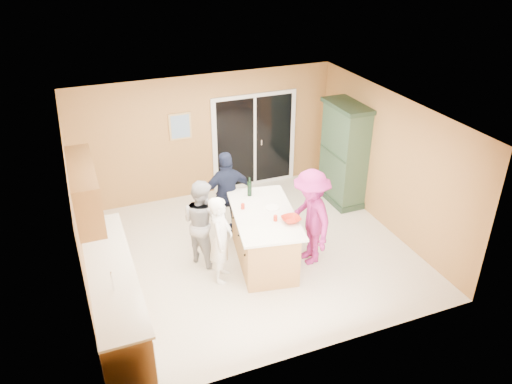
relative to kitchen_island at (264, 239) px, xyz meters
name	(u,v)px	position (x,y,z in m)	size (l,w,h in m)	color
floor	(250,252)	(-0.13, 0.31, -0.45)	(5.50, 5.50, 0.00)	beige
ceiling	(249,114)	(-0.13, 0.31, 2.15)	(5.50, 5.00, 0.10)	white
wall_back	(207,136)	(-0.13, 2.81, 0.85)	(5.50, 0.10, 2.60)	tan
wall_front	(321,275)	(-0.13, -2.19, 0.85)	(5.50, 0.10, 2.60)	tan
wall_left	(77,220)	(-2.88, 0.31, 0.85)	(0.10, 5.00, 2.60)	tan
wall_right	(389,163)	(2.62, 0.31, 0.85)	(0.10, 5.00, 2.60)	tan
left_cabinet_run	(115,302)	(-2.58, -0.74, 0.01)	(0.65, 3.05, 1.24)	#AD7E43
upper_cabinets	(85,190)	(-2.71, 0.11, 1.42)	(0.35, 1.60, 0.75)	#AD7E43
sliding_door	(254,141)	(0.92, 2.78, 0.60)	(1.90, 0.07, 2.10)	silver
framed_picture	(180,126)	(-0.68, 2.79, 1.15)	(0.46, 0.04, 0.56)	tan
kitchen_island	(264,239)	(0.00, 0.00, 0.00)	(1.32, 1.99, 0.97)	#AD7E43
green_hutch	(344,155)	(2.36, 1.44, 0.58)	(0.61, 1.16, 2.12)	#203524
woman_white	(221,239)	(-0.82, -0.19, 0.30)	(0.55, 0.36, 1.51)	white
woman_grey	(202,222)	(-0.96, 0.43, 0.31)	(0.75, 0.58, 1.53)	#A2A2A5
woman_navy	(228,195)	(-0.29, 1.05, 0.38)	(0.98, 0.41, 1.67)	#161D32
woman_magenta	(310,217)	(0.74, -0.26, 0.40)	(1.11, 0.64, 1.72)	#972161
serving_bowl	(291,219)	(0.30, -0.41, 0.55)	(0.30, 0.30, 0.07)	#AA2512
tulip_vase	(99,222)	(-2.58, 0.47, 0.66)	(0.18, 0.12, 0.34)	#9F170F
tumbler_near	(243,206)	(-0.28, 0.25, 0.56)	(0.06, 0.06, 0.09)	#AA2512
tumbler_far	(275,218)	(0.07, -0.30, 0.56)	(0.07, 0.07, 0.10)	#AA2512
wine_bottle	(250,189)	(-0.01, 0.65, 0.65)	(0.08, 0.08, 0.35)	black
white_plate	(272,208)	(0.19, 0.09, 0.52)	(0.24, 0.24, 0.02)	white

